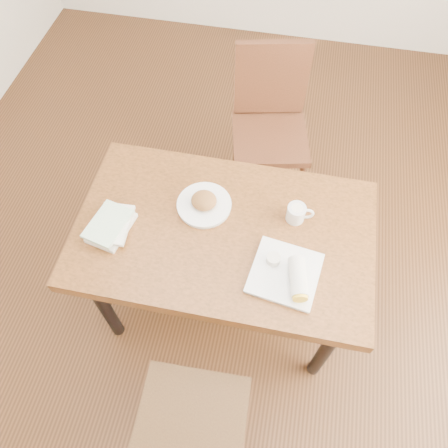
% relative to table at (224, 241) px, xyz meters
% --- Properties ---
extents(ground, '(4.00, 5.00, 0.01)m').
position_rel_table_xyz_m(ground, '(0.00, 0.00, -0.67)').
color(ground, '#472814').
rests_on(ground, ground).
extents(room_walls, '(4.02, 5.02, 2.80)m').
position_rel_table_xyz_m(room_walls, '(0.00, 0.00, 0.97)').
color(room_walls, silver).
rests_on(room_walls, ground).
extents(table, '(1.25, 0.76, 0.75)m').
position_rel_table_xyz_m(table, '(0.00, 0.00, 0.00)').
color(table, brown).
rests_on(table, ground).
extents(chair_near, '(0.43, 0.43, 0.95)m').
position_rel_table_xyz_m(chair_near, '(0.02, -0.80, -0.12)').
color(chair_near, '#422C13').
rests_on(chair_near, ground).
extents(chair_far, '(0.50, 0.50, 0.95)m').
position_rel_table_xyz_m(chair_far, '(0.08, 0.91, -0.12)').
color(chair_far, '#4D2516').
rests_on(chair_far, ground).
extents(plate_scone, '(0.24, 0.24, 0.08)m').
position_rel_table_xyz_m(plate_scone, '(-0.11, 0.10, 0.11)').
color(plate_scone, white).
rests_on(plate_scone, table).
extents(coffee_mug, '(0.12, 0.08, 0.08)m').
position_rel_table_xyz_m(coffee_mug, '(0.29, 0.12, 0.13)').
color(coffee_mug, white).
rests_on(coffee_mug, table).
extents(plate_burrito, '(0.29, 0.29, 0.09)m').
position_rel_table_xyz_m(plate_burrito, '(0.29, -0.16, 0.11)').
color(plate_burrito, white).
rests_on(plate_burrito, table).
extents(book_stack, '(0.18, 0.23, 0.05)m').
position_rel_table_xyz_m(book_stack, '(-0.46, -0.08, 0.11)').
color(book_stack, white).
rests_on(book_stack, table).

